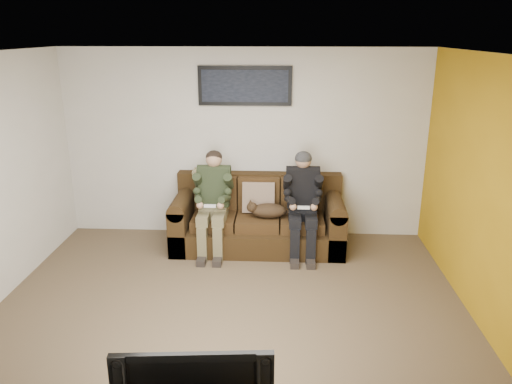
# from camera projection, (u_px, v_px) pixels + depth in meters

# --- Properties ---
(floor) EXTENTS (5.00, 5.00, 0.00)m
(floor) POSITION_uv_depth(u_px,v_px,m) (229.00, 315.00, 5.15)
(floor) COLOR brown
(floor) RESTS_ON ground
(ceiling) EXTENTS (5.00, 5.00, 0.00)m
(ceiling) POSITION_uv_depth(u_px,v_px,m) (225.00, 54.00, 4.35)
(ceiling) COLOR silver
(ceiling) RESTS_ON ground
(wall_back) EXTENTS (5.00, 0.00, 5.00)m
(wall_back) POSITION_uv_depth(u_px,v_px,m) (244.00, 144.00, 6.89)
(wall_back) COLOR beige
(wall_back) RESTS_ON ground
(wall_front) EXTENTS (5.00, 0.00, 5.00)m
(wall_front) POSITION_uv_depth(u_px,v_px,m) (182.00, 330.00, 2.62)
(wall_front) COLOR beige
(wall_front) RESTS_ON ground
(wall_right) EXTENTS (0.00, 4.50, 4.50)m
(wall_right) POSITION_uv_depth(u_px,v_px,m) (495.00, 200.00, 4.63)
(wall_right) COLOR beige
(wall_right) RESTS_ON ground
(accent_wall_right) EXTENTS (0.00, 4.50, 4.50)m
(accent_wall_right) POSITION_uv_depth(u_px,v_px,m) (494.00, 200.00, 4.63)
(accent_wall_right) COLOR #B28211
(accent_wall_right) RESTS_ON ground
(sofa) EXTENTS (2.26, 0.98, 0.93)m
(sofa) POSITION_uv_depth(u_px,v_px,m) (258.00, 220.00, 6.77)
(sofa) COLOR #31200E
(sofa) RESTS_ON ground
(throw_pillow) EXTENTS (0.43, 0.21, 0.43)m
(throw_pillow) POSITION_uv_depth(u_px,v_px,m) (259.00, 197.00, 6.72)
(throw_pillow) COLOR #856B57
(throw_pillow) RESTS_ON sofa
(throw_blanket) EXTENTS (0.46, 0.23, 0.08)m
(throw_blanket) POSITION_uv_depth(u_px,v_px,m) (210.00, 173.00, 6.90)
(throw_blanket) COLOR #BEB78B
(throw_blanket) RESTS_ON sofa
(person_left) EXTENTS (0.51, 0.87, 1.31)m
(person_left) POSITION_uv_depth(u_px,v_px,m) (213.00, 196.00, 6.50)
(person_left) COLOR #6F6545
(person_left) RESTS_ON sofa
(person_right) EXTENTS (0.51, 0.86, 1.32)m
(person_right) POSITION_uv_depth(u_px,v_px,m) (303.00, 197.00, 6.45)
(person_right) COLOR black
(person_right) RESTS_ON sofa
(cat) EXTENTS (0.66, 0.26, 0.24)m
(cat) POSITION_uv_depth(u_px,v_px,m) (267.00, 210.00, 6.54)
(cat) COLOR #442F1B
(cat) RESTS_ON sofa
(framed_poster) EXTENTS (1.25, 0.05, 0.52)m
(framed_poster) POSITION_uv_depth(u_px,v_px,m) (245.00, 86.00, 6.61)
(framed_poster) COLOR black
(framed_poster) RESTS_ON wall_back
(television) EXTENTS (0.98, 0.21, 0.56)m
(television) POSITION_uv_depth(u_px,v_px,m) (194.00, 383.00, 3.08)
(television) COLOR black
(television) RESTS_ON tv_stand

